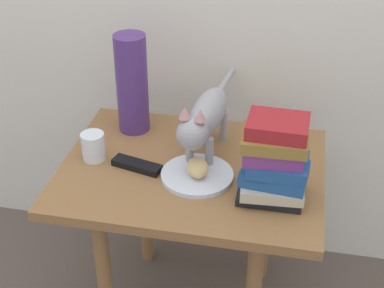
{
  "coord_description": "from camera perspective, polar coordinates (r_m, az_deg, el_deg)",
  "views": [
    {
      "loc": [
        0.28,
        -1.35,
        1.55
      ],
      "look_at": [
        0.0,
        0.0,
        0.68
      ],
      "focal_mm": 53.45,
      "sensor_mm": 36.0,
      "label": 1
    }
  ],
  "objects": [
    {
      "name": "green_vase",
      "position": [
        1.8,
        -6.0,
        5.98
      ],
      "size": [
        0.1,
        0.1,
        0.32
      ],
      "primitive_type": "cylinder",
      "color": "#4C2D72",
      "rests_on": "side_table"
    },
    {
      "name": "cat",
      "position": [
        1.66,
        1.33,
        2.65
      ],
      "size": [
        0.12,
        0.48,
        0.23
      ],
      "color": "#99999E",
      "rests_on": "side_table"
    },
    {
      "name": "tv_remote",
      "position": [
        1.67,
        -5.52,
        -2.12
      ],
      "size": [
        0.16,
        0.08,
        0.02
      ],
      "primitive_type": "cube",
      "rotation": [
        0.0,
        0.0,
        -0.25
      ],
      "color": "black",
      "rests_on": "side_table"
    },
    {
      "name": "bread_roll",
      "position": [
        1.6,
        0.58,
        -2.37
      ],
      "size": [
        0.09,
        0.1,
        0.05
      ],
      "primitive_type": "ellipsoid",
      "rotation": [
        0.0,
        0.0,
        1.97
      ],
      "color": "#E0BC7A",
      "rests_on": "plate"
    },
    {
      "name": "book_stack",
      "position": [
        1.51,
        8.24,
        -1.71
      ],
      "size": [
        0.19,
        0.16,
        0.23
      ],
      "color": "black",
      "rests_on": "side_table"
    },
    {
      "name": "side_table",
      "position": [
        1.73,
        0.0,
        -4.77
      ],
      "size": [
        0.76,
        0.58,
        0.6
      ],
      "color": "olive",
      "rests_on": "ground"
    },
    {
      "name": "plate",
      "position": [
        1.63,
        0.52,
        -3.14
      ],
      "size": [
        0.21,
        0.21,
        0.01
      ],
      "primitive_type": "cylinder",
      "color": "silver",
      "rests_on": "side_table"
    },
    {
      "name": "candle_jar",
      "position": [
        1.72,
        -9.81,
        -0.37
      ],
      "size": [
        0.07,
        0.07,
        0.08
      ],
      "color": "silver",
      "rests_on": "side_table"
    }
  ]
}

